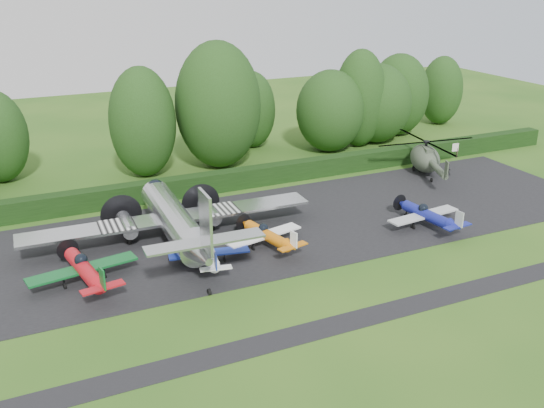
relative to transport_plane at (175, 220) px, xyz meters
name	(u,v)px	position (x,y,z in m)	size (l,w,h in m)	color
ground	(297,283)	(6.12, -10.15, -2.20)	(160.00, 160.00, 0.00)	#255317
apron	(245,233)	(6.12, -0.15, -2.20)	(70.00, 18.00, 0.01)	black
taxiway_verge	(339,325)	(6.12, -16.15, -2.20)	(70.00, 2.00, 0.00)	black
hedgerow	(205,193)	(6.12, 10.85, -2.20)	(90.00, 1.60, 2.00)	black
transport_plane	(175,220)	(0.00, 0.00, 0.00)	(24.64, 18.90, 7.90)	silver
light_plane_red	(85,269)	(-7.89, -4.00, -0.93)	(7.95, 8.36, 3.06)	#B71019
light_plane_white	(210,253)	(1.33, -4.72, -1.20)	(6.26, 6.58, 2.40)	white
light_plane_orange	(268,235)	(6.67, -3.68, -1.10)	(6.88, 7.24, 2.65)	orange
light_plane_blue	(428,215)	(21.23, -5.72, -1.04)	(7.25, 7.62, 2.78)	navy
helicopter	(426,156)	(30.48, 6.62, -0.20)	(11.60, 13.58, 3.74)	#3E4A38
sign_board	(446,149)	(36.44, 10.25, -0.99)	(3.18, 0.12, 1.79)	#3F3326
tree_1	(399,95)	(37.63, 22.15, 3.28)	(8.06, 8.06, 10.99)	black
tree_4	(360,99)	(29.72, 19.40, 3.93)	(6.55, 6.55, 12.30)	black
tree_5	(218,105)	(10.60, 18.63, 4.93)	(9.64, 9.64, 14.28)	black
tree_6	(143,122)	(2.03, 18.84, 3.79)	(7.16, 7.16, 12.02)	black
tree_7	(252,110)	(17.16, 24.57, 2.61)	(5.90, 5.90, 9.65)	black
tree_8	(330,111)	(25.29, 19.04, 2.83)	(8.41, 8.41, 10.09)	black
tree_9	(441,90)	(46.92, 24.62, 2.71)	(6.02, 6.02, 9.85)	black
tree_11	(377,103)	(32.83, 20.19, 2.90)	(8.95, 8.95, 10.22)	black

